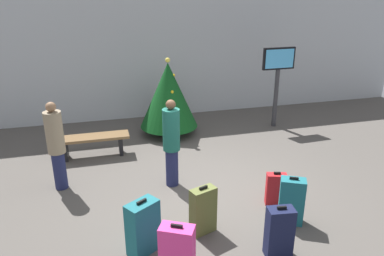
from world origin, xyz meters
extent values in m
plane|color=#514C47|center=(0.00, 0.00, 0.00)|extent=(16.00, 16.00, 0.00)
cube|color=#B7BCC1|center=(0.00, 4.66, 1.72)|extent=(16.00, 0.20, 3.44)
cylinder|color=#4C3319|center=(0.01, 2.99, 0.12)|extent=(0.12, 0.12, 0.24)
cone|color=#0F4719|center=(0.01, 2.99, 1.05)|extent=(1.46, 1.46, 1.62)
sphere|color=#F2D84C|center=(0.01, 2.99, 1.92)|extent=(0.12, 0.12, 0.12)
sphere|color=red|center=(-0.15, 2.53, 0.71)|extent=(0.08, 0.08, 0.08)
sphere|color=yellow|center=(-0.01, 2.47, 0.65)|extent=(0.08, 0.08, 0.08)
sphere|color=yellow|center=(0.14, 2.97, 1.54)|extent=(0.08, 0.08, 0.08)
sphere|color=yellow|center=(0.05, 2.71, 1.20)|extent=(0.08, 0.08, 0.08)
cylinder|color=#333338|center=(2.92, 2.86, 0.78)|extent=(0.12, 0.12, 1.57)
cube|color=black|center=(2.92, 2.86, 1.85)|extent=(0.89, 0.11, 0.57)
cube|color=#4CB2F2|center=(2.92, 2.81, 1.85)|extent=(0.80, 0.04, 0.48)
cube|color=brown|center=(-1.89, 2.11, 0.45)|extent=(1.57, 0.44, 0.06)
cube|color=black|center=(-2.48, 2.11, 0.21)|extent=(0.08, 0.35, 0.42)
cube|color=black|center=(-1.30, 2.11, 0.21)|extent=(0.08, 0.35, 0.42)
cylinder|color=#1E234C|center=(-0.47, 0.39, 0.36)|extent=(0.24, 0.24, 0.73)
cylinder|color=#19594C|center=(-0.47, 0.39, 1.11)|extent=(0.32, 0.32, 0.78)
sphere|color=brown|center=(-0.47, 0.39, 1.59)|extent=(0.18, 0.18, 0.18)
cylinder|color=#1E234C|center=(-2.50, 0.82, 0.36)|extent=(0.23, 0.23, 0.72)
cylinder|color=gray|center=(-2.50, 0.82, 1.11)|extent=(0.34, 0.34, 0.77)
sphere|color=#8C6647|center=(-2.50, 0.82, 1.59)|extent=(0.18, 0.18, 0.18)
cube|color=#59602D|center=(-0.33, -1.15, 0.37)|extent=(0.43, 0.31, 0.74)
cube|color=black|center=(-0.33, -1.15, 0.76)|extent=(0.14, 0.07, 0.04)
cube|color=#E5388C|center=(-0.91, -1.92, 0.36)|extent=(0.49, 0.41, 0.72)
cube|color=black|center=(-0.91, -1.92, 0.74)|extent=(0.15, 0.10, 0.04)
cube|color=#19606B|center=(-1.26, -1.36, 0.39)|extent=(0.51, 0.45, 0.78)
cube|color=black|center=(-1.26, -1.36, 0.80)|extent=(0.15, 0.11, 0.04)
cube|color=#B2191E|center=(1.09, -0.74, 0.29)|extent=(0.37, 0.26, 0.58)
cube|color=black|center=(1.09, -0.74, 0.60)|extent=(0.12, 0.06, 0.04)
cube|color=#141938|center=(0.51, -1.93, 0.37)|extent=(0.39, 0.27, 0.75)
cube|color=black|center=(0.51, -1.93, 0.77)|extent=(0.13, 0.05, 0.04)
cube|color=#19606B|center=(1.07, -1.28, 0.38)|extent=(0.44, 0.38, 0.76)
cube|color=black|center=(1.07, -1.28, 0.78)|extent=(0.13, 0.09, 0.04)
camera|label=1|loc=(-1.71, -5.57, 3.42)|focal=33.72mm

